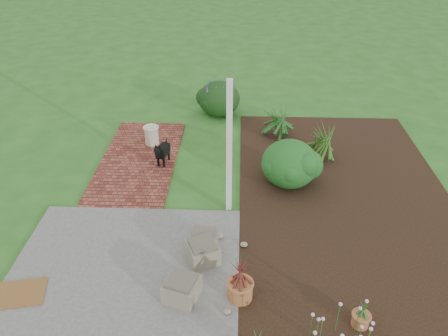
{
  "coord_description": "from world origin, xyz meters",
  "views": [
    {
      "loc": [
        0.46,
        -6.27,
        4.91
      ],
      "look_at": [
        0.2,
        0.4,
        0.7
      ],
      "focal_mm": 35.0,
      "sensor_mm": 36.0,
      "label": 1
    }
  ],
  "objects_px": {
    "cream_ceramic_urn": "(152,135)",
    "evergreen_shrub": "(290,163)",
    "stone_trough_near": "(182,289)",
    "black_dog": "(162,151)"
  },
  "relations": [
    {
      "from": "stone_trough_near",
      "to": "evergreen_shrub",
      "type": "height_order",
      "value": "evergreen_shrub"
    },
    {
      "from": "black_dog",
      "to": "cream_ceramic_urn",
      "type": "relative_size",
      "value": 1.45
    },
    {
      "from": "stone_trough_near",
      "to": "evergreen_shrub",
      "type": "relative_size",
      "value": 0.41
    },
    {
      "from": "evergreen_shrub",
      "to": "cream_ceramic_urn",
      "type": "bearing_deg",
      "value": 153.71
    },
    {
      "from": "black_dog",
      "to": "cream_ceramic_urn",
      "type": "xyz_separation_m",
      "value": [
        -0.39,
        0.88,
        -0.1
      ]
    },
    {
      "from": "cream_ceramic_urn",
      "to": "evergreen_shrub",
      "type": "xyz_separation_m",
      "value": [
        2.98,
        -1.47,
        0.25
      ]
    },
    {
      "from": "evergreen_shrub",
      "to": "stone_trough_near",
      "type": "bearing_deg",
      "value": -120.4
    },
    {
      "from": "stone_trough_near",
      "to": "cream_ceramic_urn",
      "type": "bearing_deg",
      "value": 105.4
    },
    {
      "from": "cream_ceramic_urn",
      "to": "black_dog",
      "type": "bearing_deg",
      "value": -66.38
    },
    {
      "from": "black_dog",
      "to": "evergreen_shrub",
      "type": "xyz_separation_m",
      "value": [
        2.6,
        -0.59,
        0.14
      ]
    }
  ]
}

